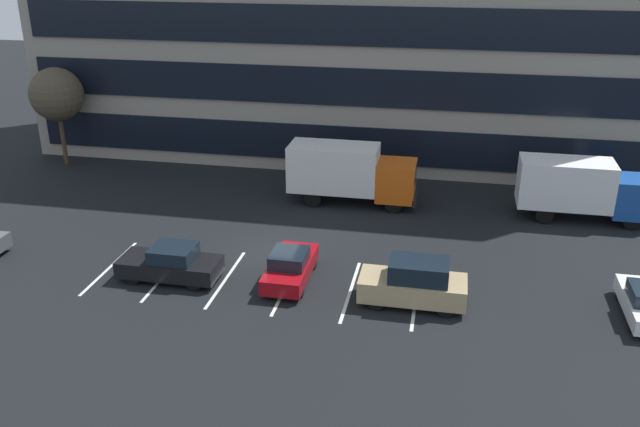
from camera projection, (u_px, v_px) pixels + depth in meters
name	position (u px, v px, depth m)	size (l,w,h in m)	color
ground_plane	(273.00, 254.00, 32.25)	(120.00, 120.00, 0.00)	black
lot_markings	(256.00, 282.00, 29.69)	(14.14, 5.40, 0.01)	silver
box_truck_orange	(350.00, 171.00, 37.68)	(7.21, 2.39, 3.34)	#D85914
box_truck_blue	(582.00, 187.00, 35.53)	(6.95, 2.30, 3.22)	#194799
sedan_black	(171.00, 264.00, 29.67)	(4.45, 1.86, 1.59)	black
sedan_maroon	(290.00, 266.00, 29.52)	(1.73, 4.13, 1.48)	maroon
suv_tan	(414.00, 283.00, 27.58)	(4.37, 1.85, 1.98)	tan
bare_tree	(56.00, 95.00, 43.05)	(3.40, 3.40, 6.37)	#473323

